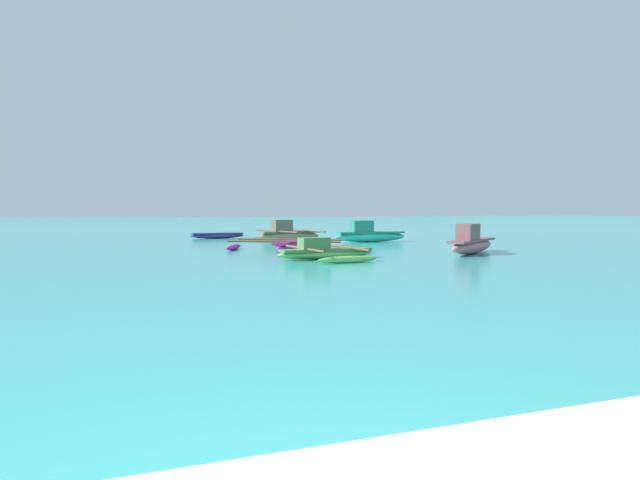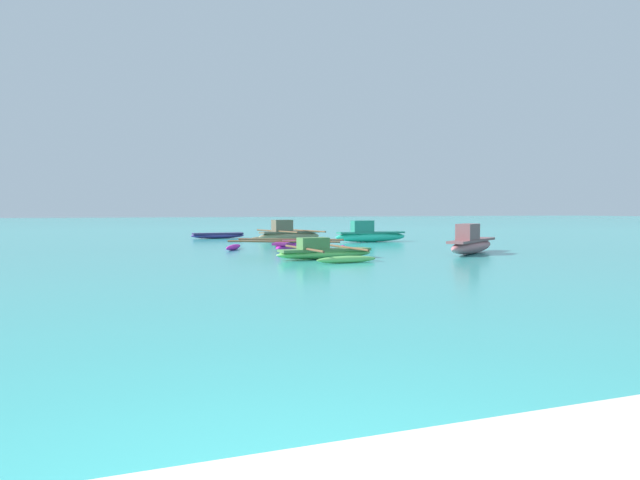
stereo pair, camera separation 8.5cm
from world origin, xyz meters
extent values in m
ellipsoid|color=#48388C|center=(4.73, 27.62, 0.15)|extent=(2.82, 0.71, 0.29)
cube|color=#342B5A|center=(4.73, 27.62, 0.25)|extent=(2.60, 0.68, 0.08)
ellipsoid|color=tan|center=(7.30, 23.33, 0.24)|extent=(3.26, 1.23, 0.49)
cube|color=#645C47|center=(7.30, 23.33, 0.45)|extent=(3.01, 1.15, 0.08)
cube|color=#645C47|center=(6.91, 23.25, 0.76)|extent=(0.98, 0.66, 0.54)
cylinder|color=brown|center=(8.01, 23.49, 0.51)|extent=(0.89, 3.79, 0.07)
cylinder|color=brown|center=(6.59, 23.18, 0.51)|extent=(0.89, 3.79, 0.07)
ellipsoid|color=tan|center=(6.89, 25.22, 0.10)|extent=(2.12, 0.65, 0.20)
ellipsoid|color=tan|center=(7.71, 21.44, 0.10)|extent=(2.12, 0.65, 0.20)
ellipsoid|color=#2DD3AB|center=(10.75, 21.78, 0.24)|extent=(3.57, 0.62, 0.48)
cube|color=#25806B|center=(10.75, 21.78, 0.44)|extent=(3.28, 0.59, 0.08)
cube|color=#25806B|center=(10.31, 21.78, 0.74)|extent=(1.01, 0.49, 0.52)
ellipsoid|color=#73CC63|center=(5.44, 13.97, 0.16)|extent=(3.13, 0.79, 0.31)
cube|color=#4C7D43|center=(5.44, 13.97, 0.27)|extent=(2.88, 0.75, 0.08)
cube|color=#4C7D43|center=(5.05, 13.95, 0.48)|extent=(0.90, 0.57, 0.34)
cylinder|color=brown|center=(6.14, 14.01, 0.33)|extent=(0.23, 2.93, 0.07)
cylinder|color=brown|center=(4.74, 13.94, 0.33)|extent=(0.23, 2.93, 0.07)
ellipsoid|color=#73CC63|center=(5.36, 15.44, 0.10)|extent=(1.85, 0.30, 0.20)
ellipsoid|color=#73CC63|center=(5.52, 12.51, 0.10)|extent=(1.85, 0.30, 0.20)
ellipsoid|color=#D125B6|center=(5.47, 17.91, 0.17)|extent=(1.95, 2.99, 0.34)
cube|color=#802171|center=(5.47, 17.91, 0.30)|extent=(1.81, 2.76, 0.08)
cylinder|color=brown|center=(5.80, 18.52, 0.36)|extent=(3.59, 1.98, 0.07)
cylinder|color=brown|center=(5.13, 17.29, 0.36)|extent=(3.59, 1.98, 0.07)
ellipsoid|color=#D125B6|center=(3.69, 18.86, 0.10)|extent=(1.02, 1.65, 0.20)
ellipsoid|color=#D125B6|center=(7.24, 16.95, 0.10)|extent=(1.02, 1.65, 0.20)
ellipsoid|color=#C57277|center=(10.91, 14.23, 0.24)|extent=(3.45, 2.80, 0.49)
cube|color=brown|center=(10.91, 14.23, 0.45)|extent=(3.19, 2.60, 0.08)
cube|color=brown|center=(10.52, 13.93, 0.75)|extent=(1.17, 1.05, 0.53)
camera|label=1|loc=(-0.83, -1.99, 1.47)|focal=32.00mm
camera|label=2|loc=(-0.75, -2.02, 1.47)|focal=32.00mm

